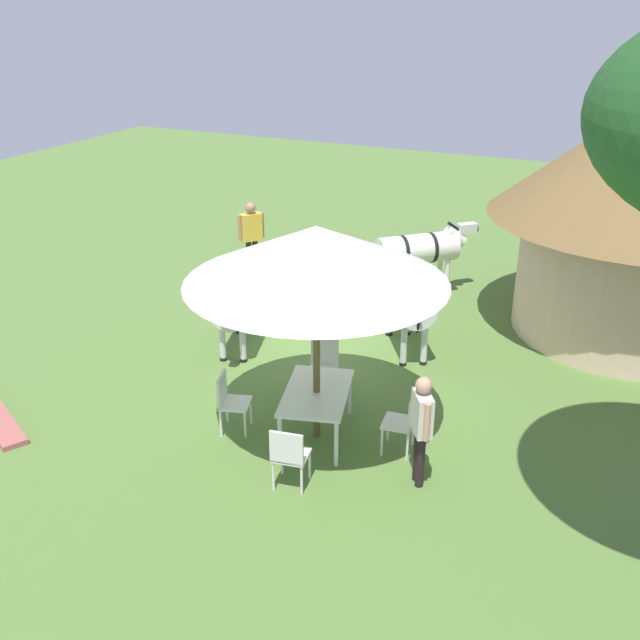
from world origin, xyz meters
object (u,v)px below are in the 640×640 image
at_px(shade_umbrella, 316,255).
at_px(standing_watcher, 251,233).
at_px(guest_beside_umbrella, 421,421).
at_px(zebra_toward_hut, 238,300).
at_px(patio_dining_table, 317,396).
at_px(patio_chair_west_end, 229,399).
at_px(zebra_nearest_camera, 407,295).
at_px(patio_chair_near_hut, 289,454).
at_px(zebra_by_umbrella, 420,250).
at_px(patio_chair_east_end, 405,419).
at_px(patio_chair_near_lawn, 324,363).

xyz_separation_m(shade_umbrella, standing_watcher, (-5.30, -4.11, -1.75)).
bearing_deg(guest_beside_umbrella, standing_watcher, 12.76).
bearing_deg(zebra_toward_hut, patio_dining_table, 123.23).
bearing_deg(patio_dining_table, patio_chair_west_end, -72.37).
distance_m(zebra_nearest_camera, zebra_toward_hut, 2.98).
distance_m(patio_dining_table, patio_chair_west_end, 1.28).
distance_m(patio_chair_west_end, zebra_toward_hut, 2.76).
xyz_separation_m(patio_dining_table, patio_chair_near_hut, (1.26, 0.21, -0.14)).
bearing_deg(patio_chair_west_end, patio_dining_table, 90.00).
distance_m(standing_watcher, zebra_by_umbrella, 3.76).
xyz_separation_m(patio_chair_east_end, zebra_nearest_camera, (-3.13, -1.06, 0.51)).
bearing_deg(patio_chair_near_hut, guest_beside_umbrella, 19.61).
xyz_separation_m(guest_beside_umbrella, zebra_nearest_camera, (-3.74, -1.48, 0.09)).
distance_m(shade_umbrella, zebra_toward_hut, 3.70).
height_order(patio_dining_table, zebra_toward_hut, zebra_toward_hut).
bearing_deg(guest_beside_umbrella, patio_chair_east_end, 2.03).
bearing_deg(patio_dining_table, zebra_toward_hut, -129.08).
bearing_deg(patio_chair_west_end, guest_beside_umbrella, 71.30).
distance_m(patio_chair_near_hut, zebra_by_umbrella, 7.08).
height_order(guest_beside_umbrella, zebra_toward_hut, guest_beside_umbrella).
bearing_deg(patio_chair_west_end, zebra_nearest_camera, 141.31).
relative_size(patio_chair_near_lawn, zebra_nearest_camera, 0.44).
distance_m(patio_chair_near_hut, zebra_toward_hut, 4.28).
relative_size(standing_watcher, zebra_by_umbrella, 0.92).
bearing_deg(zebra_by_umbrella, patio_chair_near_lawn, -44.07).
bearing_deg(patio_chair_near_lawn, patio_chair_west_end, 43.84).
height_order(guest_beside_umbrella, zebra_by_umbrella, guest_beside_umbrella).
xyz_separation_m(zebra_nearest_camera, zebra_toward_hut, (1.27, -2.70, -0.09)).
distance_m(patio_chair_near_hut, zebra_nearest_camera, 4.58).
bearing_deg(shade_umbrella, zebra_by_umbrella, -176.23).
bearing_deg(guest_beside_umbrella, patio_dining_table, 42.81).
bearing_deg(patio_chair_east_end, patio_dining_table, 90.00).
bearing_deg(zebra_nearest_camera, zebra_toward_hut, 173.51).
relative_size(patio_dining_table, patio_chair_east_end, 1.85).
xyz_separation_m(patio_chair_near_hut, zebra_by_umbrella, (-7.04, -0.59, 0.50)).
relative_size(patio_chair_west_end, zebra_toward_hut, 0.42).
bearing_deg(patio_chair_near_hut, standing_watcher, 113.90).
relative_size(patio_chair_near_hut, guest_beside_umbrella, 0.57).
bearing_deg(zebra_toward_hut, zebra_by_umbrella, -137.07).
distance_m(patio_chair_near_hut, guest_beside_umbrella, 1.73).
relative_size(guest_beside_umbrella, standing_watcher, 0.91).
xyz_separation_m(standing_watcher, zebra_by_umbrella, (-0.48, 3.73, -0.01)).
bearing_deg(shade_umbrella, zebra_nearest_camera, 176.50).
height_order(patio_chair_west_end, guest_beside_umbrella, guest_beside_umbrella).
height_order(patio_dining_table, patio_chair_near_hut, patio_chair_near_hut).
height_order(patio_dining_table, guest_beside_umbrella, guest_beside_umbrella).
bearing_deg(zebra_toward_hut, zebra_nearest_camera, -172.48).
xyz_separation_m(patio_chair_east_end, guest_beside_umbrella, (0.60, 0.41, 0.42)).
bearing_deg(patio_chair_west_end, zebra_by_umbrella, 154.66).
height_order(patio_chair_west_end, patio_chair_near_lawn, same).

